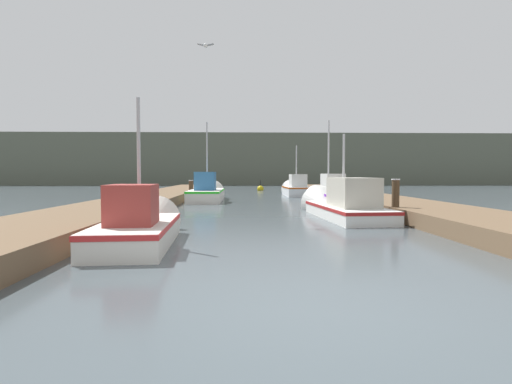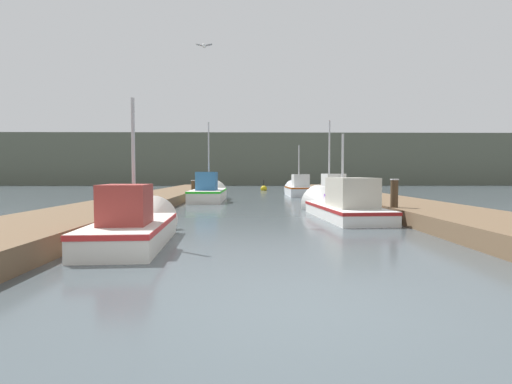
{
  "view_description": "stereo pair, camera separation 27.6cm",
  "coord_description": "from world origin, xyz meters",
  "px_view_note": "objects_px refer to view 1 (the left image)",
  "views": [
    {
      "loc": [
        -0.81,
        -4.42,
        1.56
      ],
      "look_at": [
        -0.26,
        12.82,
        0.76
      ],
      "focal_mm": 28.0,
      "sensor_mm": 36.0,
      "label": 1
    },
    {
      "loc": [
        -0.53,
        -4.42,
        1.56
      ],
      "look_at": [
        -0.26,
        12.82,
        0.76
      ],
      "focal_mm": 28.0,
      "sensor_mm": 36.0,
      "label": 2
    }
  ],
  "objects_px": {
    "channel_buoy": "(260,189)",
    "mooring_piling_2": "(191,189)",
    "fishing_boat_1": "(339,205)",
    "mooring_piling_1": "(198,185)",
    "fishing_boat_4": "(296,189)",
    "mooring_piling_0": "(395,200)",
    "fishing_boat_2": "(328,196)",
    "fishing_boat_3": "(208,192)",
    "fishing_boat_0": "(141,225)",
    "seagull_lead": "(206,45)"
  },
  "relations": [
    {
      "from": "mooring_piling_0",
      "to": "fishing_boat_0",
      "type": "bearing_deg",
      "value": -152.68
    },
    {
      "from": "channel_buoy",
      "to": "fishing_boat_1",
      "type": "bearing_deg",
      "value": -84.86
    },
    {
      "from": "fishing_boat_1",
      "to": "fishing_boat_3",
      "type": "distance_m",
      "value": 10.38
    },
    {
      "from": "fishing_boat_1",
      "to": "fishing_boat_2",
      "type": "height_order",
      "value": "fishing_boat_2"
    },
    {
      "from": "mooring_piling_0",
      "to": "mooring_piling_2",
      "type": "xyz_separation_m",
      "value": [
        -8.47,
        13.65,
        -0.13
      ]
    },
    {
      "from": "fishing_boat_0",
      "to": "mooring_piling_0",
      "type": "height_order",
      "value": "fishing_boat_0"
    },
    {
      "from": "mooring_piling_2",
      "to": "seagull_lead",
      "type": "relative_size",
      "value": 2.04
    },
    {
      "from": "fishing_boat_0",
      "to": "fishing_boat_4",
      "type": "distance_m",
      "value": 20.04
    },
    {
      "from": "mooring_piling_1",
      "to": "seagull_lead",
      "type": "distance_m",
      "value": 17.12
    },
    {
      "from": "fishing_boat_1",
      "to": "mooring_piling_1",
      "type": "relative_size",
      "value": 4.63
    },
    {
      "from": "fishing_boat_1",
      "to": "seagull_lead",
      "type": "bearing_deg",
      "value": -173.89
    },
    {
      "from": "fishing_boat_0",
      "to": "fishing_boat_1",
      "type": "relative_size",
      "value": 0.72
    },
    {
      "from": "fishing_boat_1",
      "to": "channel_buoy",
      "type": "distance_m",
      "value": 22.11
    },
    {
      "from": "mooring_piling_0",
      "to": "channel_buoy",
      "type": "distance_m",
      "value": 23.98
    },
    {
      "from": "fishing_boat_2",
      "to": "fishing_boat_1",
      "type": "bearing_deg",
      "value": -99.12
    },
    {
      "from": "fishing_boat_3",
      "to": "mooring_piling_2",
      "type": "distance_m",
      "value": 3.52
    },
    {
      "from": "fishing_boat_4",
      "to": "mooring_piling_0",
      "type": "bearing_deg",
      "value": -86.55
    },
    {
      "from": "mooring_piling_2",
      "to": "fishing_boat_1",
      "type": "bearing_deg",
      "value": -59.53
    },
    {
      "from": "fishing_boat_4",
      "to": "mooring_piling_0",
      "type": "xyz_separation_m",
      "value": [
        1.28,
        -15.33,
        0.23
      ]
    },
    {
      "from": "fishing_boat_2",
      "to": "mooring_piling_2",
      "type": "distance_m",
      "value": 10.71
    },
    {
      "from": "channel_buoy",
      "to": "seagull_lead",
      "type": "height_order",
      "value": "seagull_lead"
    },
    {
      "from": "fishing_boat_1",
      "to": "channel_buoy",
      "type": "bearing_deg",
      "value": 91.1
    },
    {
      "from": "fishing_boat_0",
      "to": "fishing_boat_1",
      "type": "distance_m",
      "value": 8.05
    },
    {
      "from": "fishing_boat_0",
      "to": "fishing_boat_3",
      "type": "distance_m",
      "value": 14.21
    },
    {
      "from": "fishing_boat_3",
      "to": "mooring_piling_1",
      "type": "height_order",
      "value": "fishing_boat_3"
    },
    {
      "from": "fishing_boat_2",
      "to": "fishing_boat_3",
      "type": "height_order",
      "value": "fishing_boat_3"
    },
    {
      "from": "fishing_boat_3",
      "to": "fishing_boat_4",
      "type": "height_order",
      "value": "fishing_boat_3"
    },
    {
      "from": "mooring_piling_0",
      "to": "seagull_lead",
      "type": "xyz_separation_m",
      "value": [
        -6.27,
        0.84,
        5.2
      ]
    },
    {
      "from": "fishing_boat_4",
      "to": "mooring_piling_0",
      "type": "distance_m",
      "value": 15.38
    },
    {
      "from": "fishing_boat_3",
      "to": "mooring_piling_1",
      "type": "relative_size",
      "value": 4.52
    },
    {
      "from": "mooring_piling_2",
      "to": "mooring_piling_0",
      "type": "bearing_deg",
      "value": -58.18
    },
    {
      "from": "mooring_piling_0",
      "to": "mooring_piling_1",
      "type": "distance_m",
      "value": 18.97
    },
    {
      "from": "fishing_boat_2",
      "to": "fishing_boat_4",
      "type": "relative_size",
      "value": 1.0
    },
    {
      "from": "fishing_boat_0",
      "to": "fishing_boat_3",
      "type": "relative_size",
      "value": 0.74
    },
    {
      "from": "fishing_boat_0",
      "to": "mooring_piling_0",
      "type": "distance_m",
      "value": 8.25
    },
    {
      "from": "fishing_boat_1",
      "to": "mooring_piling_1",
      "type": "bearing_deg",
      "value": 110.33
    },
    {
      "from": "fishing_boat_4",
      "to": "channel_buoy",
      "type": "bearing_deg",
      "value": 103.02
    },
    {
      "from": "fishing_boat_4",
      "to": "channel_buoy",
      "type": "relative_size",
      "value": 4.29
    },
    {
      "from": "fishing_boat_3",
      "to": "fishing_boat_1",
      "type": "bearing_deg",
      "value": -56.83
    },
    {
      "from": "fishing_boat_1",
      "to": "mooring_piling_1",
      "type": "height_order",
      "value": "fishing_boat_1"
    },
    {
      "from": "fishing_boat_1",
      "to": "fishing_boat_3",
      "type": "xyz_separation_m",
      "value": [
        -5.64,
        8.71,
        0.07
      ]
    },
    {
      "from": "channel_buoy",
      "to": "mooring_piling_2",
      "type": "bearing_deg",
      "value": -116.59
    },
    {
      "from": "fishing_boat_2",
      "to": "mooring_piling_1",
      "type": "xyz_separation_m",
      "value": [
        -7.41,
        11.01,
        0.2
      ]
    },
    {
      "from": "mooring_piling_0",
      "to": "mooring_piling_2",
      "type": "relative_size",
      "value": 1.24
    },
    {
      "from": "fishing_boat_2",
      "to": "seagull_lead",
      "type": "bearing_deg",
      "value": -138.58
    },
    {
      "from": "fishing_boat_3",
      "to": "fishing_boat_4",
      "type": "distance_m",
      "value": 7.6
    },
    {
      "from": "mooring_piling_1",
      "to": "mooring_piling_2",
      "type": "bearing_deg",
      "value": -91.58
    },
    {
      "from": "fishing_boat_1",
      "to": "channel_buoy",
      "type": "relative_size",
      "value": 5.84
    },
    {
      "from": "mooring_piling_1",
      "to": "mooring_piling_2",
      "type": "height_order",
      "value": "mooring_piling_1"
    },
    {
      "from": "fishing_boat_0",
      "to": "mooring_piling_1",
      "type": "distance_m",
      "value": 20.83
    }
  ]
}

